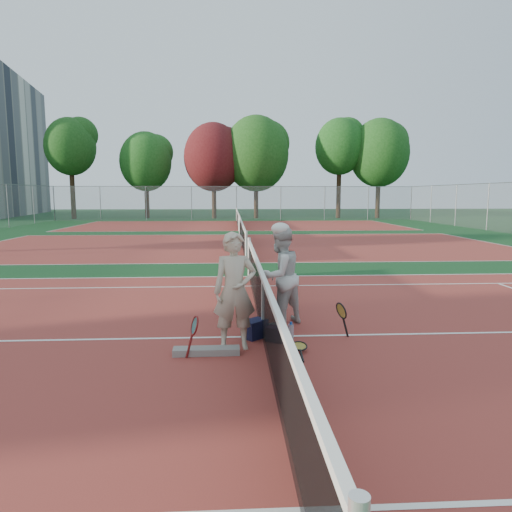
# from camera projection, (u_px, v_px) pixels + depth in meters

# --- Properties ---
(ground) EXTENTS (130.00, 130.00, 0.00)m
(ground) POSITION_uv_depth(u_px,v_px,m) (263.00, 337.00, 7.40)
(ground) COLOR #0E3617
(ground) RESTS_ON ground
(court_main) EXTENTS (23.77, 10.97, 0.01)m
(court_main) POSITION_uv_depth(u_px,v_px,m) (263.00, 337.00, 7.40)
(court_main) COLOR maroon
(court_main) RESTS_ON ground
(court_far_a) EXTENTS (23.77, 10.97, 0.01)m
(court_far_a) POSITION_uv_depth(u_px,v_px,m) (242.00, 245.00, 20.76)
(court_far_a) COLOR maroon
(court_far_a) RESTS_ON ground
(court_far_b) EXTENTS (23.77, 10.97, 0.01)m
(court_far_b) POSITION_uv_depth(u_px,v_px,m) (238.00, 225.00, 34.12)
(court_far_b) COLOR maroon
(court_far_b) RESTS_ON ground
(net_main) EXTENTS (0.10, 10.98, 1.02)m
(net_main) POSITION_uv_depth(u_px,v_px,m) (263.00, 306.00, 7.33)
(net_main) COLOR black
(net_main) RESTS_ON ground
(net_far_a) EXTENTS (0.10, 10.98, 1.02)m
(net_far_a) POSITION_uv_depth(u_px,v_px,m) (242.00, 234.00, 20.69)
(net_far_a) COLOR black
(net_far_a) RESTS_ON ground
(net_far_b) EXTENTS (0.10, 10.98, 1.02)m
(net_far_b) POSITION_uv_depth(u_px,v_px,m) (238.00, 218.00, 34.05)
(net_far_b) COLOR black
(net_far_b) RESTS_ON ground
(fence_back) EXTENTS (32.00, 0.06, 3.00)m
(fence_back) POSITION_uv_depth(u_px,v_px,m) (236.00, 203.00, 40.84)
(fence_back) COLOR slate
(fence_back) RESTS_ON ground
(player_a) EXTENTS (0.67, 0.47, 1.75)m
(player_a) POSITION_uv_depth(u_px,v_px,m) (235.00, 291.00, 6.73)
(player_a) COLOR #C6B39A
(player_a) RESTS_ON ground
(player_b) EXTENTS (1.08, 1.05, 1.75)m
(player_b) POSITION_uv_depth(u_px,v_px,m) (280.00, 276.00, 8.00)
(player_b) COLOR silver
(player_b) RESTS_ON ground
(racket_red) EXTENTS (0.27, 0.32, 0.59)m
(racket_red) POSITION_uv_depth(u_px,v_px,m) (195.00, 337.00, 6.45)
(racket_red) COLOR maroon
(racket_red) RESTS_ON ground
(racket_black_held) EXTENTS (0.31, 0.33, 0.58)m
(racket_black_held) POSITION_uv_depth(u_px,v_px,m) (341.00, 321.00, 7.29)
(racket_black_held) COLOR black
(racket_black_held) RESTS_ON ground
(racket_spare) EXTENTS (0.29, 0.61, 0.12)m
(racket_spare) POSITION_uv_depth(u_px,v_px,m) (299.00, 348.00, 6.70)
(racket_spare) COLOR black
(racket_spare) RESTS_ON ground
(sports_bag_navy) EXTENTS (0.45, 0.44, 0.30)m
(sports_bag_navy) POSITION_uv_depth(u_px,v_px,m) (255.00, 329.00, 7.33)
(sports_bag_navy) COLOR black
(sports_bag_navy) RESTS_ON ground
(sports_bag_purple) EXTENTS (0.34, 0.31, 0.23)m
(sports_bag_purple) POSITION_uv_depth(u_px,v_px,m) (276.00, 334.00, 7.15)
(sports_bag_purple) COLOR black
(sports_bag_purple) RESTS_ON ground
(net_cover_canvas) EXTENTS (0.96, 0.23, 0.10)m
(net_cover_canvas) POSITION_uv_depth(u_px,v_px,m) (206.00, 351.00, 6.58)
(net_cover_canvas) COLOR slate
(net_cover_canvas) RESTS_ON ground
(water_bottle) EXTENTS (0.09, 0.09, 0.30)m
(water_bottle) POSITION_uv_depth(u_px,v_px,m) (291.00, 334.00, 7.06)
(water_bottle) COLOR silver
(water_bottle) RESTS_ON ground
(tree_back_0) EXTENTS (4.60, 4.60, 9.33)m
(tree_back_0) POSITION_uv_depth(u_px,v_px,m) (70.00, 147.00, 42.12)
(tree_back_0) COLOR #382314
(tree_back_0) RESTS_ON ground
(tree_back_1) EXTENTS (4.93, 4.93, 8.26)m
(tree_back_1) POSITION_uv_depth(u_px,v_px,m) (146.00, 162.00, 43.78)
(tree_back_1) COLOR #382314
(tree_back_1) RESTS_ON ground
(tree_back_maroon) EXTENTS (5.64, 5.64, 9.04)m
(tree_back_maroon) POSITION_uv_depth(u_px,v_px,m) (214.00, 157.00, 43.29)
(tree_back_maroon) COLOR #382314
(tree_back_maroon) RESTS_ON ground
(tree_back_3) EXTENTS (6.26, 6.26, 9.76)m
(tree_back_3) POSITION_uv_depth(u_px,v_px,m) (256.00, 154.00, 43.54)
(tree_back_3) COLOR #382314
(tree_back_3) RESTS_ON ground
(tree_back_4) EXTENTS (4.72, 4.72, 9.59)m
(tree_back_4) POSITION_uv_depth(u_px,v_px,m) (340.00, 147.00, 43.96)
(tree_back_4) COLOR #382314
(tree_back_4) RESTS_ON ground
(tree_back_5) EXTENTS (5.73, 5.73, 9.57)m
(tree_back_5) POSITION_uv_depth(u_px,v_px,m) (379.00, 153.00, 44.12)
(tree_back_5) COLOR #382314
(tree_back_5) RESTS_ON ground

